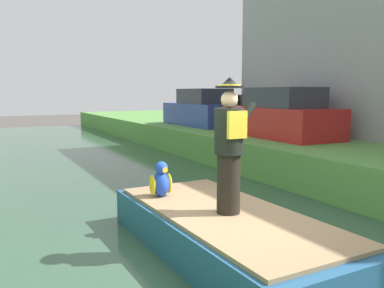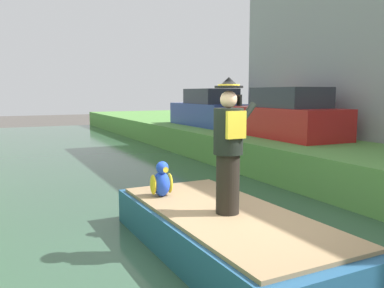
# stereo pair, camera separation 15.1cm
# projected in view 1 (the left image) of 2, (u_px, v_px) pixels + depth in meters

# --- Properties ---
(ground_plane) EXTENTS (80.00, 80.00, 0.00)m
(ground_plane) POSITION_uv_depth(u_px,v_px,m) (232.00, 264.00, 5.58)
(ground_plane) COLOR #4C4742
(canal_water) EXTENTS (6.41, 48.00, 0.10)m
(canal_water) POSITION_uv_depth(u_px,v_px,m) (232.00, 260.00, 5.57)
(canal_water) COLOR #33513D
(canal_water) RESTS_ON ground
(boat) EXTENTS (1.86, 4.23, 0.61)m
(boat) POSITION_uv_depth(u_px,v_px,m) (226.00, 232.00, 5.66)
(boat) COLOR #23517A
(boat) RESTS_ON canal_water
(person_pirate) EXTENTS (0.61, 0.42, 1.85)m
(person_pirate) POSITION_uv_depth(u_px,v_px,m) (229.00, 146.00, 5.43)
(person_pirate) COLOR black
(person_pirate) RESTS_ON boat
(parrot_plush) EXTENTS (0.36, 0.34, 0.57)m
(parrot_plush) POSITION_uv_depth(u_px,v_px,m) (161.00, 181.00, 6.39)
(parrot_plush) COLOR blue
(parrot_plush) RESTS_ON boat
(parked_car_red) EXTENTS (1.80, 4.04, 1.50)m
(parked_car_red) POSITION_uv_depth(u_px,v_px,m) (280.00, 116.00, 12.28)
(parked_car_red) COLOR red
(parked_car_red) RESTS_ON grass_bank_far
(parked_car_blue) EXTENTS (1.70, 4.00, 1.50)m
(parked_car_blue) POSITION_uv_depth(u_px,v_px,m) (202.00, 110.00, 16.59)
(parked_car_blue) COLOR #2D4293
(parked_car_blue) RESTS_ON grass_bank_far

